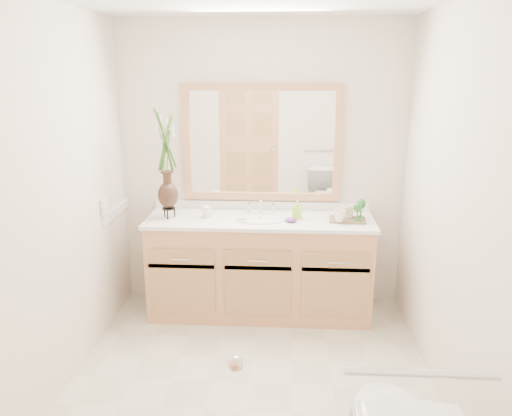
# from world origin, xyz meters

# --- Properties ---
(floor) EXTENTS (2.60, 2.60, 0.00)m
(floor) POSITION_xyz_m (0.00, 0.00, 0.00)
(floor) COLOR beige
(floor) RESTS_ON ground
(wall_back) EXTENTS (2.40, 0.02, 2.40)m
(wall_back) POSITION_xyz_m (0.00, 1.30, 1.20)
(wall_back) COLOR white
(wall_back) RESTS_ON floor
(wall_front) EXTENTS (2.40, 0.02, 2.40)m
(wall_front) POSITION_xyz_m (0.00, -1.30, 1.20)
(wall_front) COLOR white
(wall_front) RESTS_ON floor
(wall_left) EXTENTS (0.02, 2.60, 2.40)m
(wall_left) POSITION_xyz_m (-1.20, 0.00, 1.20)
(wall_left) COLOR white
(wall_left) RESTS_ON floor
(wall_right) EXTENTS (0.02, 2.60, 2.40)m
(wall_right) POSITION_xyz_m (1.20, 0.00, 1.20)
(wall_right) COLOR white
(wall_right) RESTS_ON floor
(vanity) EXTENTS (1.80, 0.55, 0.80)m
(vanity) POSITION_xyz_m (0.00, 1.01, 0.40)
(vanity) COLOR tan
(vanity) RESTS_ON floor
(counter) EXTENTS (1.84, 0.57, 0.03)m
(counter) POSITION_xyz_m (0.00, 1.01, 0.82)
(counter) COLOR white
(counter) RESTS_ON vanity
(sink) EXTENTS (0.38, 0.34, 0.23)m
(sink) POSITION_xyz_m (0.00, 1.00, 0.78)
(sink) COLOR white
(sink) RESTS_ON counter
(mirror) EXTENTS (1.32, 0.04, 0.97)m
(mirror) POSITION_xyz_m (0.00, 1.28, 1.41)
(mirror) COLOR white
(mirror) RESTS_ON wall_back
(switch_plate) EXTENTS (0.02, 0.12, 0.12)m
(switch_plate) POSITION_xyz_m (-1.19, 0.76, 0.98)
(switch_plate) COLOR white
(switch_plate) RESTS_ON wall_left
(door) EXTENTS (0.80, 0.03, 2.00)m
(door) POSITION_xyz_m (-0.30, -1.29, 1.00)
(door) COLOR tan
(door) RESTS_ON floor
(grab_bar) EXTENTS (0.55, 0.03, 0.03)m
(grab_bar) POSITION_xyz_m (0.70, -1.27, 0.95)
(grab_bar) COLOR silver
(grab_bar) RESTS_ON wall_front
(flower_vase) EXTENTS (0.19, 0.19, 0.79)m
(flower_vase) POSITION_xyz_m (-0.74, 0.99, 1.37)
(flower_vase) COLOR black
(flower_vase) RESTS_ON counter
(tumbler) EXTENTS (0.07, 0.07, 0.09)m
(tumbler) POSITION_xyz_m (-0.43, 1.02, 0.88)
(tumbler) COLOR #F0E1D0
(tumbler) RESTS_ON counter
(soap_dish) EXTENTS (0.10, 0.10, 0.03)m
(soap_dish) POSITION_xyz_m (-0.14, 0.93, 0.84)
(soap_dish) COLOR #F0E1D0
(soap_dish) RESTS_ON counter
(soap_bottle) EXTENTS (0.08, 0.08, 0.14)m
(soap_bottle) POSITION_xyz_m (0.30, 1.03, 0.90)
(soap_bottle) COLOR #A0EC37
(soap_bottle) RESTS_ON counter
(purple_dish) EXTENTS (0.12, 0.10, 0.03)m
(purple_dish) POSITION_xyz_m (0.25, 0.93, 0.85)
(purple_dish) COLOR #632A7E
(purple_dish) RESTS_ON counter
(tray) EXTENTS (0.30, 0.22, 0.01)m
(tray) POSITION_xyz_m (0.70, 0.99, 0.84)
(tray) COLOR brown
(tray) RESTS_ON counter
(mug_left) EXTENTS (0.11, 0.10, 0.10)m
(mug_left) POSITION_xyz_m (0.63, 0.93, 0.89)
(mug_left) COLOR #F0E1D0
(mug_left) RESTS_ON tray
(mug_right) EXTENTS (0.15, 0.15, 0.11)m
(mug_right) POSITION_xyz_m (0.71, 1.03, 0.90)
(mug_right) COLOR #F0E1D0
(mug_right) RESTS_ON tray
(goblet_front) EXTENTS (0.07, 0.07, 0.15)m
(goblet_front) POSITION_xyz_m (0.77, 0.94, 0.95)
(goblet_front) COLOR #236925
(goblet_front) RESTS_ON tray
(goblet_back) EXTENTS (0.07, 0.07, 0.16)m
(goblet_back) POSITION_xyz_m (0.81, 1.04, 0.95)
(goblet_back) COLOR #236925
(goblet_back) RESTS_ON tray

